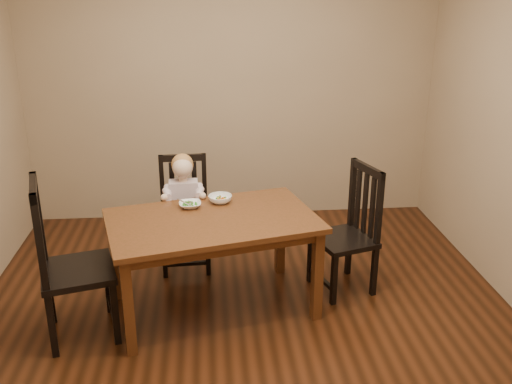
{
  "coord_description": "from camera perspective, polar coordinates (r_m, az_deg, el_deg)",
  "views": [
    {
      "loc": [
        -0.24,
        -3.55,
        2.32
      ],
      "look_at": [
        0.09,
        0.25,
        0.89
      ],
      "focal_mm": 40.0,
      "sensor_mm": 36.0,
      "label": 1
    }
  ],
  "objects": [
    {
      "name": "room",
      "position": [
        3.69,
        -1.05,
        5.33
      ],
      "size": [
        4.01,
        4.01,
        2.71
      ],
      "color": "#401D0D",
      "rests_on": "ground"
    },
    {
      "name": "dining_table",
      "position": [
        4.08,
        -4.36,
        -3.73
      ],
      "size": [
        1.62,
        1.19,
        0.73
      ],
      "rotation": [
        0.0,
        0.0,
        0.24
      ],
      "color": "#43280F",
      "rests_on": "room"
    },
    {
      "name": "chair_child",
      "position": [
        4.83,
        -7.14,
        -2.32
      ],
      "size": [
        0.43,
        0.41,
        0.95
      ],
      "rotation": [
        0.0,
        0.0,
        3.18
      ],
      "color": "black",
      "rests_on": "room"
    },
    {
      "name": "chair_left",
      "position": [
        4.01,
        -18.33,
        -6.85
      ],
      "size": [
        0.58,
        0.6,
        1.14
      ],
      "rotation": [
        0.0,
        0.0,
        -1.3
      ],
      "color": "black",
      "rests_on": "room"
    },
    {
      "name": "chair_right",
      "position": [
        4.48,
        9.31,
        -3.94
      ],
      "size": [
        0.53,
        0.54,
        1.01
      ],
      "rotation": [
        0.0,
        0.0,
        1.88
      ],
      "color": "black",
      "rests_on": "room"
    },
    {
      "name": "toddler",
      "position": [
        4.73,
        -7.21,
        -0.99
      ],
      "size": [
        0.33,
        0.4,
        0.54
      ],
      "primitive_type": null,
      "rotation": [
        0.0,
        0.0,
        3.18
      ],
      "color": "silver",
      "rests_on": "chair_child"
    },
    {
      "name": "bowl_peas",
      "position": [
        4.25,
        -6.61,
        -1.28
      ],
      "size": [
        0.17,
        0.17,
        0.04
      ],
      "primitive_type": "imported",
      "rotation": [
        0.0,
        0.0,
        0.07
      ],
      "color": "white",
      "rests_on": "dining_table"
    },
    {
      "name": "bowl_veg",
      "position": [
        4.32,
        -3.6,
        -0.7
      ],
      "size": [
        0.2,
        0.2,
        0.06
      ],
      "primitive_type": "imported",
      "rotation": [
        0.0,
        0.0,
        -0.12
      ],
      "color": "white",
      "rests_on": "dining_table"
    },
    {
      "name": "fork",
      "position": [
        4.21,
        -7.1,
        -1.13
      ],
      "size": [
        0.12,
        0.06,
        0.05
      ],
      "rotation": [
        0.0,
        0.0,
        1.19
      ],
      "color": "silver",
      "rests_on": "bowl_peas"
    }
  ]
}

